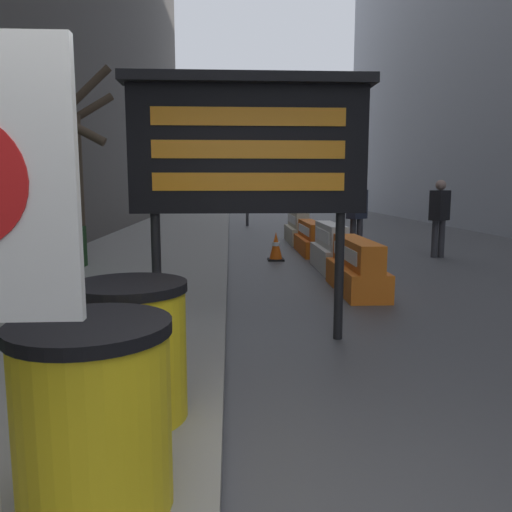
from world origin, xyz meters
The scene contains 15 objects.
bare_tree centered at (-3.18, 8.48, 2.17)m, with size 2.03×2.22×4.00m.
barrel_drum_foreground centered at (-0.58, 0.37, 0.61)m, with size 0.74×0.74×0.90m.
barrel_drum_middle centered at (-0.59, 1.30, 0.61)m, with size 0.74×0.74×0.90m.
message_board centered at (0.26, 3.39, 2.06)m, with size 2.57×0.36×2.78m.
jersey_barrier_orange_near centered at (2.05, 5.80, 0.37)m, with size 0.62×1.87×0.84m.
jersey_barrier_white centered at (2.05, 7.90, 0.41)m, with size 0.53×1.76×0.92m.
jersey_barrier_orange_far centered at (2.05, 10.31, 0.35)m, with size 0.58×2.11×0.79m.
jersey_barrier_cream centered at (2.05, 12.68, 0.41)m, with size 0.59×2.05×0.92m.
traffic_cone_near centered at (1.08, 9.18, 0.32)m, with size 0.36×0.36×0.65m.
traffic_cone_mid centered at (2.19, 12.50, 0.30)m, with size 0.34×0.34×0.61m.
traffic_cone_far centered at (2.86, 14.81, 0.27)m, with size 0.31×0.31×0.55m.
traffic_light_near_curb centered at (0.77, 18.70, 3.23)m, with size 0.28×0.45×4.49m.
traffic_light_far_side centered at (6.17, 21.08, 3.30)m, with size 0.28×0.45×4.59m.
pedestrian_worker centered at (4.90, 9.47, 1.06)m, with size 0.54×0.51×1.80m.
pedestrian_passerby centered at (3.11, 10.04, 1.07)m, with size 0.55×0.52×1.81m.
Camera 1 is at (0.06, -1.86, 1.68)m, focal length 35.00 mm.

